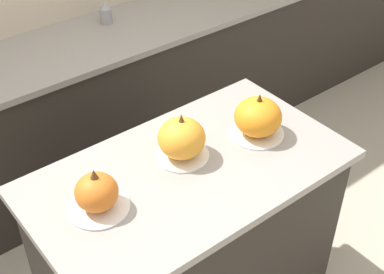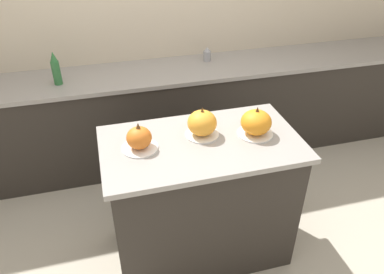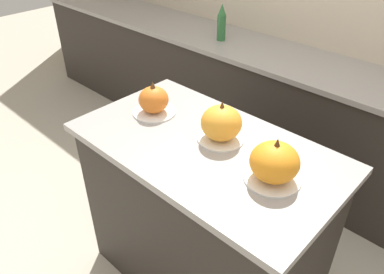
{
  "view_description": "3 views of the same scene",
  "coord_description": "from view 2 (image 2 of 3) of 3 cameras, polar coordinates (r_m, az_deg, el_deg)",
  "views": [
    {
      "loc": [
        -0.93,
        -1.19,
        2.26
      ],
      "look_at": [
        0.03,
        0.02,
        1.06
      ],
      "focal_mm": 50.0,
      "sensor_mm": 36.0,
      "label": 1
    },
    {
      "loc": [
        -0.54,
        -1.8,
        2.21
      ],
      "look_at": [
        -0.06,
        0.01,
        0.99
      ],
      "focal_mm": 35.0,
      "sensor_mm": 36.0,
      "label": 2
    },
    {
      "loc": [
        0.89,
        -1.03,
        1.9
      ],
      "look_at": [
        -0.03,
        -0.05,
        0.99
      ],
      "focal_mm": 35.0,
      "sensor_mm": 36.0,
      "label": 3
    }
  ],
  "objects": [
    {
      "name": "bottle_short",
      "position": [
        3.51,
        2.31,
        12.49
      ],
      "size": [
        0.07,
        0.07,
        0.13
      ],
      "color": "#99999E",
      "rests_on": "back_counter"
    },
    {
      "name": "pumpkin_cake_center",
      "position": [
        2.29,
        1.55,
        2.06
      ],
      "size": [
        0.21,
        0.21,
        0.2
      ],
      "color": "white",
      "rests_on": "kitchen_island"
    },
    {
      "name": "kitchen_island",
      "position": [
        2.56,
        1.31,
        -9.5
      ],
      "size": [
        1.22,
        0.69,
        0.94
      ],
      "color": "#2D2823",
      "rests_on": "ground_plane"
    },
    {
      "name": "bottle_tall",
      "position": [
        3.2,
        -20.05,
        9.73
      ],
      "size": [
        0.07,
        0.07,
        0.27
      ],
      "color": "#2D6B38",
      "rests_on": "back_counter"
    },
    {
      "name": "back_counter",
      "position": [
        3.53,
        -4.15,
        3.28
      ],
      "size": [
        6.0,
        0.6,
        0.91
      ],
      "color": "#2D2823",
      "rests_on": "ground_plane"
    },
    {
      "name": "ground_plane",
      "position": [
        2.9,
        1.19,
        -16.4
      ],
      "size": [
        12.0,
        12.0,
        0.0
      ],
      "primitive_type": "plane",
      "color": "#BCB29E"
    },
    {
      "name": "pumpkin_cake_left",
      "position": [
        2.2,
        -8.05,
        -0.27
      ],
      "size": [
        0.22,
        0.22,
        0.17
      ],
      "color": "white",
      "rests_on": "kitchen_island"
    },
    {
      "name": "pumpkin_cake_right",
      "position": [
        2.34,
        9.71,
        2.15
      ],
      "size": [
        0.22,
        0.22,
        0.19
      ],
      "color": "white",
      "rests_on": "kitchen_island"
    },
    {
      "name": "wall_back",
      "position": [
        3.52,
        -5.81,
        17.21
      ],
      "size": [
        8.0,
        0.06,
        2.5
      ],
      "color": "beige",
      "rests_on": "ground_plane"
    }
  ]
}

